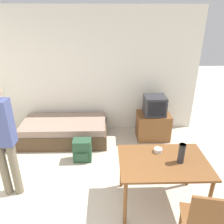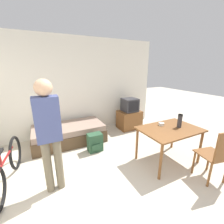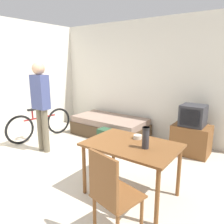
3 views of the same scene
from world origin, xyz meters
name	(u,v)px [view 2 (image 2 of 3)]	position (x,y,z in m)	size (l,w,h in m)	color
wall_back	(73,87)	(0.00, 3.23, 1.35)	(5.22, 0.06, 2.70)	silver
daybed	(69,134)	(-0.31, 2.66, 0.22)	(1.79, 0.92, 0.46)	#4C3823
tv	(129,116)	(1.59, 2.73, 0.42)	(0.69, 0.51, 0.97)	brown
dining_table	(169,133)	(1.34, 0.89, 0.65)	(1.18, 0.81, 0.73)	brown
wooden_chair	(218,154)	(1.58, 0.09, 0.55)	(0.50, 0.50, 0.97)	brown
bicycle	(7,168)	(-1.52, 1.57, 0.33)	(0.27, 1.61, 0.74)	black
person_standing	(49,130)	(-0.85, 1.14, 1.04)	(0.34, 0.24, 1.76)	#6B604C
thermos_flask	(180,120)	(1.55, 0.85, 0.88)	(0.09, 0.09, 0.27)	#2D2D33
mate_bowl	(161,124)	(1.31, 1.09, 0.76)	(0.12, 0.12, 0.05)	beige
backpack	(95,142)	(0.13, 1.94, 0.21)	(0.33, 0.26, 0.43)	#284C33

